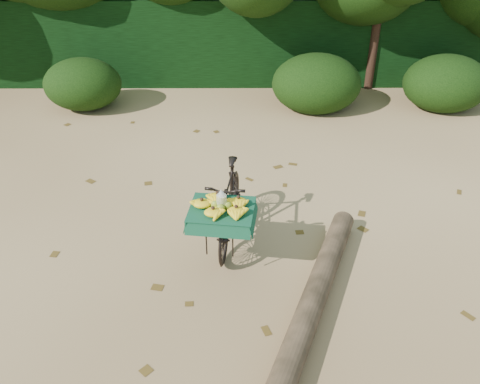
{
  "coord_description": "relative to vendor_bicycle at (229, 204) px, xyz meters",
  "views": [
    {
      "loc": [
        -0.02,
        -5.07,
        3.94
      ],
      "look_at": [
        0.01,
        -0.25,
        0.9
      ],
      "focal_mm": 38.0,
      "sensor_mm": 36.0,
      "label": 1
    }
  ],
  "objects": [
    {
      "name": "leaf_litter",
      "position": [
        0.12,
        0.55,
        -0.5
      ],
      "size": [
        7.0,
        7.3,
        0.01
      ],
      "primitive_type": null,
      "color": "#543D16",
      "rests_on": "ground"
    },
    {
      "name": "bush_clumps",
      "position": [
        0.62,
        4.2,
        -0.06
      ],
      "size": [
        8.8,
        1.7,
        0.9
      ],
      "primitive_type": null,
      "color": "black",
      "rests_on": "ground"
    },
    {
      "name": "hedge_backdrop",
      "position": [
        0.12,
        6.2,
        0.39
      ],
      "size": [
        26.0,
        1.8,
        1.8
      ],
      "primitive_type": "cube",
      "color": "black",
      "rests_on": "ground"
    },
    {
      "name": "ground",
      "position": [
        0.12,
        -0.1,
        -0.51
      ],
      "size": [
        80.0,
        80.0,
        0.0
      ],
      "primitive_type": "plane",
      "color": "tan",
      "rests_on": "ground"
    },
    {
      "name": "fallen_log",
      "position": [
        0.8,
        -1.51,
        -0.37
      ],
      "size": [
        1.59,
        3.49,
        0.26
      ],
      "primitive_type": "cylinder",
      "rotation": [
        1.57,
        0.0,
        -0.38
      ],
      "color": "brown",
      "rests_on": "ground"
    },
    {
      "name": "vendor_bicycle",
      "position": [
        0.0,
        0.0,
        0.0
      ],
      "size": [
        0.8,
        1.77,
        0.99
      ],
      "rotation": [
        0.0,
        0.0,
        -0.13
      ],
      "color": "black",
      "rests_on": "ground"
    }
  ]
}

